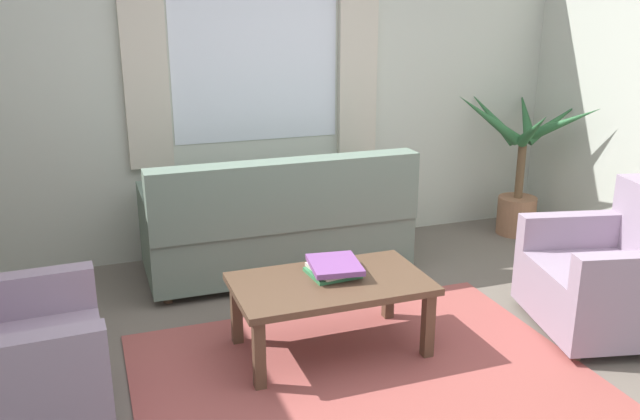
# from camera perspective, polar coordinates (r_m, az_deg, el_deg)

# --- Properties ---
(ground_plane) EXTENTS (6.24, 6.24, 0.00)m
(ground_plane) POSITION_cam_1_polar(r_m,az_deg,el_deg) (3.68, 4.03, -14.48)
(ground_plane) COLOR #6B6056
(wall_back) EXTENTS (5.32, 0.12, 2.60)m
(wall_back) POSITION_cam_1_polar(r_m,az_deg,el_deg) (5.31, -5.62, 10.38)
(wall_back) COLOR beige
(wall_back) RESTS_ON ground_plane
(window_with_curtains) EXTENTS (1.98, 0.07, 1.40)m
(window_with_curtains) POSITION_cam_1_polar(r_m,az_deg,el_deg) (5.21, -5.44, 11.91)
(window_with_curtains) COLOR white
(area_rug) EXTENTS (2.40, 1.90, 0.01)m
(area_rug) POSITION_cam_1_polar(r_m,az_deg,el_deg) (3.68, 4.03, -14.40)
(area_rug) COLOR #9E4C47
(area_rug) RESTS_ON ground_plane
(couch) EXTENTS (1.90, 0.82, 0.92)m
(couch) POSITION_cam_1_polar(r_m,az_deg,el_deg) (4.88, -3.59, -1.44)
(couch) COLOR slate
(couch) RESTS_ON ground_plane
(armchair_right) EXTENTS (0.99, 1.00, 0.88)m
(armchair_right) POSITION_cam_1_polar(r_m,az_deg,el_deg) (4.43, 23.97, -5.18)
(armchair_right) COLOR #998499
(armchair_right) RESTS_ON ground_plane
(coffee_table) EXTENTS (1.10, 0.64, 0.44)m
(coffee_table) POSITION_cam_1_polar(r_m,az_deg,el_deg) (3.79, 0.90, -6.84)
(coffee_table) COLOR brown
(coffee_table) RESTS_ON ground_plane
(book_stack_on_table) EXTENTS (0.32, 0.37, 0.07)m
(book_stack_on_table) POSITION_cam_1_polar(r_m,az_deg,el_deg) (3.84, 1.18, -4.96)
(book_stack_on_table) COLOR #387F4C
(book_stack_on_table) RESTS_ON coffee_table
(potted_plant) EXTENTS (1.16, 1.09, 1.27)m
(potted_plant) POSITION_cam_1_polar(r_m,az_deg,el_deg) (5.94, 16.79, 3.41)
(potted_plant) COLOR #9E6B4C
(potted_plant) RESTS_ON ground_plane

